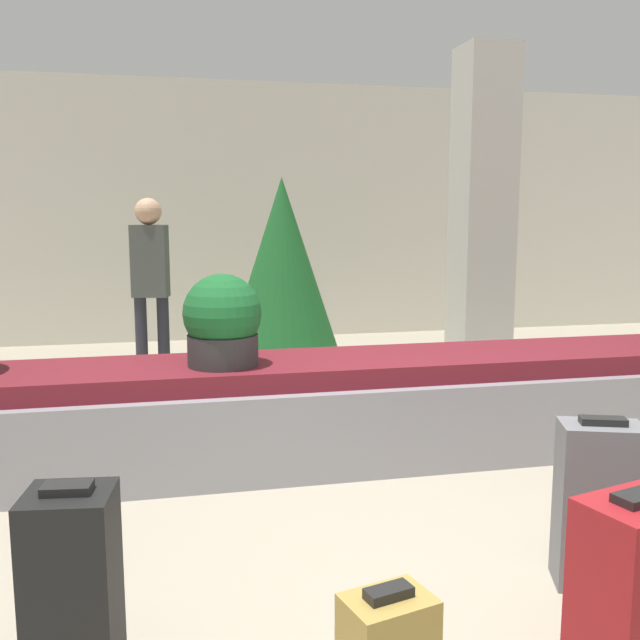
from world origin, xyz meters
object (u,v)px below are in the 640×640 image
object	(u,v)px
pillar	(482,212)
traveler_0	(150,274)
suitcase_1	(598,504)
decorated_tree	(282,270)
suitcase_2	(637,599)
suitcase_4	(73,591)
potted_plant_0	(222,322)

from	to	relation	value
pillar	traveler_0	world-z (taller)	pillar
suitcase_1	traveler_0	distance (m)	4.59
decorated_tree	suitcase_2	bearing A→B (deg)	-85.75
suitcase_4	decorated_tree	bearing A→B (deg)	78.95
pillar	suitcase_2	world-z (taller)	pillar
pillar	suitcase_4	bearing A→B (deg)	-128.67
suitcase_4	potted_plant_0	size ratio (longest dim) A/B	1.28
potted_plant_0	traveler_0	xyz separation A→B (m)	(-0.45, 2.38, 0.10)
potted_plant_0	decorated_tree	size ratio (longest dim) A/B	0.29
pillar	suitcase_1	distance (m)	4.51
suitcase_1	pillar	bearing A→B (deg)	91.15
suitcase_2	potted_plant_0	size ratio (longest dim) A/B	1.26
suitcase_4	decorated_tree	xyz separation A→B (m)	(1.45, 4.39, 0.70)
suitcase_2	decorated_tree	xyz separation A→B (m)	(-0.36, 4.84, 0.71)
suitcase_4	traveler_0	size ratio (longest dim) A/B	0.42
suitcase_2	suitcase_4	size ratio (longest dim) A/B	0.98
pillar	traveler_0	bearing A→B (deg)	179.76
potted_plant_0	suitcase_2	bearing A→B (deg)	-64.81
potted_plant_0	decorated_tree	xyz separation A→B (m)	(0.78, 2.42, 0.12)
suitcase_4	traveler_0	bearing A→B (deg)	94.34
suitcase_1	suitcase_4	xyz separation A→B (m)	(-2.11, -0.23, -0.01)
suitcase_4	traveler_0	world-z (taller)	traveler_0
suitcase_2	suitcase_4	world-z (taller)	suitcase_4
suitcase_1	suitcase_4	distance (m)	2.13
potted_plant_0	traveler_0	size ratio (longest dim) A/B	0.33
suitcase_2	decorated_tree	size ratio (longest dim) A/B	0.37
suitcase_2	potted_plant_0	world-z (taller)	potted_plant_0
pillar	traveler_0	xyz separation A→B (m)	(-3.25, 0.01, -0.56)
suitcase_1	traveler_0	bearing A→B (deg)	134.11
suitcase_2	pillar	bearing A→B (deg)	56.03
pillar	decorated_tree	xyz separation A→B (m)	(-2.02, 0.05, -0.55)
suitcase_1	traveler_0	xyz separation A→B (m)	(-1.89, 4.13, 0.68)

